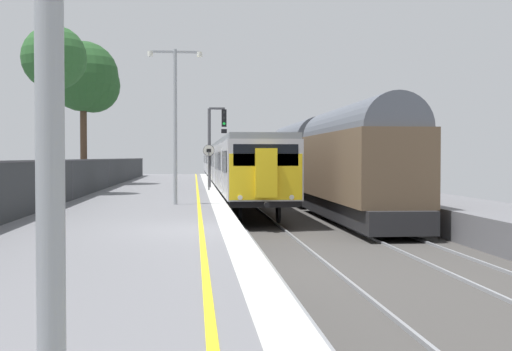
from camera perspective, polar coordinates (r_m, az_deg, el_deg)
The scene contains 8 objects.
ground at distance 16.88m, azimuth 5.69°, elevation -6.47°, with size 17.40×110.00×1.21m.
commuter_train_at_platform at distance 56.45m, azimuth -2.52°, elevation 1.05°, with size 2.83×63.59×3.81m.
freight_train_adjacent_track at distance 35.44m, azimuth 5.59°, elevation 1.38°, with size 2.60×27.68×4.84m.
signal_gantry at distance 39.44m, azimuth -3.50°, elevation 3.20°, with size 1.10×0.24×4.61m.
speed_limit_sign at distance 36.08m, azimuth -3.96°, elevation 1.20°, with size 0.59×0.08×2.39m.
platform_lamp_mid at distance 25.40m, azimuth -6.76°, elevation 5.19°, with size 2.00×0.20×5.71m.
background_tree_left at distance 33.65m, azimuth -16.53°, elevation 9.09°, with size 3.01×3.11×7.87m.
background_tree_centre at distance 45.54m, azimuth -13.97°, elevation 7.75°, with size 4.58×4.49×9.17m.
Camera 1 is at (-0.51, -16.41, 1.74)m, focal length 47.97 mm.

